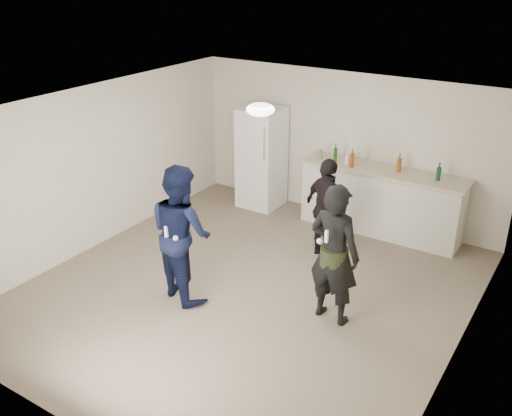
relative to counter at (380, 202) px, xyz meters
The scene contains 21 objects.
floor 2.84m from the counter, 107.18° to the right, with size 6.00×6.00×0.00m, color #6B5B4C.
ceiling 3.42m from the counter, 107.18° to the right, with size 6.00×6.00×0.00m, color silver.
wall_back 1.15m from the counter, 158.21° to the left, with size 6.00×6.00×0.00m, color beige.
wall_front 5.78m from the counter, 98.28° to the right, with size 6.00×6.00×0.00m, color beige.
wall_left 4.52m from the counter, 143.25° to the right, with size 6.00×6.00×0.00m, color beige.
wall_right 3.37m from the counter, 54.22° to the right, with size 6.00×6.00×0.00m, color beige.
counter is the anchor object (origin of this frame).
counter_top 0.55m from the counter, ahead, with size 2.68×0.64×0.04m, color #BCB291.
fridge 2.27m from the counter, behind, with size 0.70×0.70×1.80m, color white.
fridge_handle 2.15m from the counter, 167.36° to the right, with size 0.02×0.02×0.60m, color silver.
ceiling_dome 3.16m from the counter, 109.21° to the right, with size 0.36×0.36×0.16m, color white.
shaker 1.27m from the counter, behind, with size 0.08×0.08×0.17m, color #B1B2B6.
man 3.57m from the counter, 114.98° to the right, with size 0.89×0.70×1.84m, color #0F173F.
woman 2.71m from the counter, 81.18° to the right, with size 0.66×0.43×1.81m, color black.
camo_shorts 2.71m from the counter, 81.18° to the right, with size 0.34×0.34×0.28m, color #2F3A1A.
spectator 1.32m from the counter, 106.69° to the right, with size 0.91×0.38×1.56m, color black.
remote_man 3.84m from the counter, 113.20° to the right, with size 0.04×0.04×0.15m, color white.
nunchuk_man 3.76m from the counter, 111.69° to the right, with size 0.07×0.07×0.07m, color white.
remote_woman 3.02m from the counter, 81.93° to the right, with size 0.04×0.04×0.15m, color white.
nunchuk_woman 2.96m from the counter, 83.81° to the right, with size 0.07×0.07×0.07m, color white.
bottle_cluster 0.68m from the counter, 158.11° to the right, with size 1.74×0.27×0.23m.
Camera 1 is at (3.70, -5.59, 4.19)m, focal length 40.00 mm.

